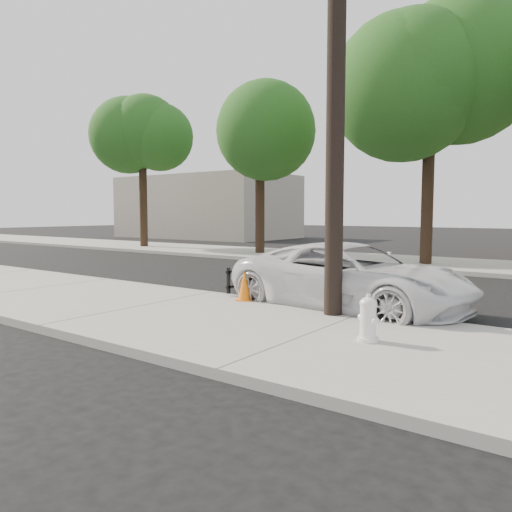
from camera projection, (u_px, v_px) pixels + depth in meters
name	position (u px, v px, depth m)	size (l,w,h in m)	color
ground	(262.00, 288.00, 13.71)	(120.00, 120.00, 0.00)	black
near_sidewalk	(140.00, 309.00, 10.25)	(90.00, 4.40, 0.15)	gray
far_sidewalk	(382.00, 261.00, 20.52)	(90.00, 5.00, 0.15)	gray
curb_near	(211.00, 295.00, 12.02)	(90.00, 0.12, 0.16)	#9E9B93
building_far	(207.00, 207.00, 41.35)	(14.00, 8.00, 5.00)	gray
utility_pole	(336.00, 66.00, 9.01)	(1.40, 0.34, 9.00)	black
tree_a	(142.00, 132.00, 27.59)	(4.65, 4.50, 9.00)	black
tree_b	(261.00, 124.00, 23.07)	(4.34, 4.20, 8.45)	black
tree_c	(436.00, 77.00, 17.93)	(4.96, 4.80, 9.55)	black
police_cruiser	(351.00, 277.00, 10.44)	(2.37, 5.14, 1.43)	silver
fire_hydrant	(368.00, 320.00, 7.41)	(0.36, 0.32, 0.66)	white
traffic_cone	(245.00, 286.00, 10.87)	(0.44, 0.44, 0.65)	orange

